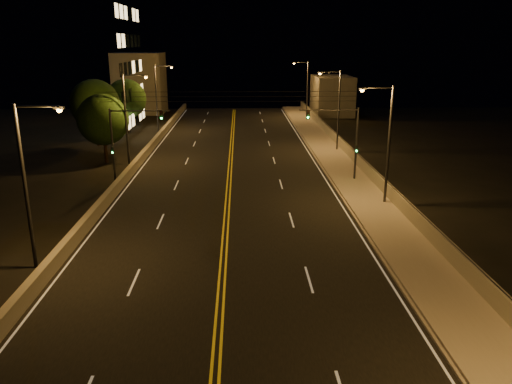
{
  "coord_description": "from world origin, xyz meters",
  "views": [
    {
      "loc": [
        1.0,
        -12.78,
        11.8
      ],
      "look_at": [
        2.0,
        18.0,
        2.5
      ],
      "focal_mm": 35.0,
      "sensor_mm": 36.0,
      "label": 1
    }
  ],
  "objects_px": {
    "streetlight_4": "(29,176)",
    "tree_0": "(103,120)",
    "streetlight_5": "(128,113)",
    "building_tower": "(32,27)",
    "tree_2": "(126,99)",
    "traffic_signal_left": "(123,137)",
    "streetlight_2": "(336,106)",
    "traffic_signal_right": "(346,136)",
    "streetlight_1": "(386,138)",
    "streetlight_6": "(158,93)",
    "streetlight_3": "(306,85)",
    "tree_1": "(95,104)"
  },
  "relations": [
    {
      "from": "streetlight_6",
      "to": "tree_2",
      "type": "xyz_separation_m",
      "value": [
        -4.17,
        -0.84,
        -0.64
      ]
    },
    {
      "from": "streetlight_6",
      "to": "traffic_signal_left",
      "type": "xyz_separation_m",
      "value": [
        1.08,
        -26.42,
        -1.07
      ]
    },
    {
      "from": "building_tower",
      "to": "tree_0",
      "type": "bearing_deg",
      "value": -53.61
    },
    {
      "from": "streetlight_3",
      "to": "tree_2",
      "type": "relative_size",
      "value": 1.24
    },
    {
      "from": "streetlight_6",
      "to": "tree_0",
      "type": "bearing_deg",
      "value": -98.47
    },
    {
      "from": "streetlight_5",
      "to": "tree_1",
      "type": "bearing_deg",
      "value": 121.66
    },
    {
      "from": "tree_0",
      "to": "streetlight_1",
      "type": "bearing_deg",
      "value": -31.51
    },
    {
      "from": "traffic_signal_left",
      "to": "building_tower",
      "type": "xyz_separation_m",
      "value": [
        -16.1,
        24.87,
        9.52
      ]
    },
    {
      "from": "traffic_signal_right",
      "to": "traffic_signal_left",
      "type": "relative_size",
      "value": 1.0
    },
    {
      "from": "streetlight_4",
      "to": "tree_0",
      "type": "bearing_deg",
      "value": 96.25
    },
    {
      "from": "streetlight_1",
      "to": "tree_0",
      "type": "bearing_deg",
      "value": 148.49
    },
    {
      "from": "traffic_signal_left",
      "to": "tree_2",
      "type": "bearing_deg",
      "value": 101.59
    },
    {
      "from": "streetlight_5",
      "to": "traffic_signal_left",
      "type": "distance_m",
      "value": 7.57
    },
    {
      "from": "traffic_signal_left",
      "to": "tree_2",
      "type": "distance_m",
      "value": 26.12
    },
    {
      "from": "streetlight_6",
      "to": "traffic_signal_left",
      "type": "height_order",
      "value": "streetlight_6"
    },
    {
      "from": "streetlight_3",
      "to": "streetlight_5",
      "type": "distance_m",
      "value": 37.77
    },
    {
      "from": "traffic_signal_right",
      "to": "streetlight_2",
      "type": "bearing_deg",
      "value": 83.22
    },
    {
      "from": "streetlight_3",
      "to": "building_tower",
      "type": "relative_size",
      "value": 0.31
    },
    {
      "from": "traffic_signal_right",
      "to": "tree_2",
      "type": "relative_size",
      "value": 0.91
    },
    {
      "from": "streetlight_5",
      "to": "traffic_signal_right",
      "type": "xyz_separation_m",
      "value": [
        19.95,
        -7.41,
        -1.07
      ]
    },
    {
      "from": "streetlight_2",
      "to": "traffic_signal_left",
      "type": "xyz_separation_m",
      "value": [
        -20.35,
        -12.42,
        -1.07
      ]
    },
    {
      "from": "traffic_signal_left",
      "to": "traffic_signal_right",
      "type": "bearing_deg",
      "value": 0.0
    },
    {
      "from": "streetlight_4",
      "to": "tree_1",
      "type": "height_order",
      "value": "streetlight_4"
    },
    {
      "from": "streetlight_5",
      "to": "building_tower",
      "type": "bearing_deg",
      "value": 130.73
    },
    {
      "from": "streetlight_4",
      "to": "tree_0",
      "type": "relative_size",
      "value": 1.28
    },
    {
      "from": "tree_2",
      "to": "traffic_signal_left",
      "type": "bearing_deg",
      "value": -78.41
    },
    {
      "from": "streetlight_6",
      "to": "building_tower",
      "type": "bearing_deg",
      "value": -174.08
    },
    {
      "from": "traffic_signal_left",
      "to": "streetlight_1",
      "type": "bearing_deg",
      "value": -18.05
    },
    {
      "from": "streetlight_5",
      "to": "tree_2",
      "type": "distance_m",
      "value": 18.65
    },
    {
      "from": "streetlight_2",
      "to": "tree_2",
      "type": "distance_m",
      "value": 28.79
    },
    {
      "from": "building_tower",
      "to": "tree_2",
      "type": "distance_m",
      "value": 14.17
    },
    {
      "from": "tree_2",
      "to": "traffic_signal_right",
      "type": "bearing_deg",
      "value": -46.68
    },
    {
      "from": "streetlight_5",
      "to": "streetlight_6",
      "type": "xyz_separation_m",
      "value": [
        0.0,
        19.01,
        0.0
      ]
    },
    {
      "from": "streetlight_6",
      "to": "tree_1",
      "type": "distance_m",
      "value": 11.16
    },
    {
      "from": "traffic_signal_right",
      "to": "tree_1",
      "type": "height_order",
      "value": "tree_1"
    },
    {
      "from": "streetlight_4",
      "to": "tree_2",
      "type": "bearing_deg",
      "value": 95.64
    },
    {
      "from": "building_tower",
      "to": "tree_2",
      "type": "height_order",
      "value": "building_tower"
    },
    {
      "from": "traffic_signal_right",
      "to": "building_tower",
      "type": "xyz_separation_m",
      "value": [
        -34.98,
        24.87,
        9.52
      ]
    },
    {
      "from": "streetlight_5",
      "to": "tree_2",
      "type": "relative_size",
      "value": 1.24
    },
    {
      "from": "tree_1",
      "to": "streetlight_3",
      "type": "bearing_deg",
      "value": 38.3
    },
    {
      "from": "streetlight_1",
      "to": "tree_2",
      "type": "height_order",
      "value": "streetlight_1"
    },
    {
      "from": "streetlight_2",
      "to": "streetlight_4",
      "type": "distance_m",
      "value": 36.1
    },
    {
      "from": "streetlight_3",
      "to": "tree_1",
      "type": "height_order",
      "value": "streetlight_3"
    },
    {
      "from": "streetlight_3",
      "to": "traffic_signal_left",
      "type": "bearing_deg",
      "value": -117.86
    },
    {
      "from": "streetlight_6",
      "to": "tree_2",
      "type": "bearing_deg",
      "value": -168.6
    },
    {
      "from": "streetlight_5",
      "to": "building_tower",
      "type": "height_order",
      "value": "building_tower"
    },
    {
      "from": "streetlight_1",
      "to": "streetlight_2",
      "type": "xyz_separation_m",
      "value": [
        0.0,
        19.05,
        0.0
      ]
    },
    {
      "from": "streetlight_1",
      "to": "streetlight_5",
      "type": "distance_m",
      "value": 25.62
    },
    {
      "from": "traffic_signal_right",
      "to": "building_tower",
      "type": "distance_m",
      "value": 43.96
    },
    {
      "from": "traffic_signal_right",
      "to": "tree_0",
      "type": "xyz_separation_m",
      "value": [
        -22.67,
        8.17,
        0.28
      ]
    }
  ]
}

